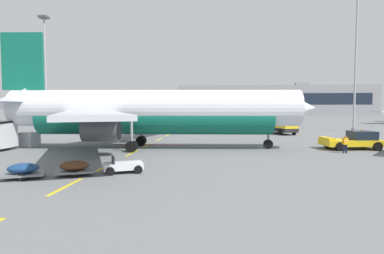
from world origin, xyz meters
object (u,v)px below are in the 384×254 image
airliner_foreground (150,111)px  uld_cargo_container (30,139)px  apron_light_mast_near (45,58)px  apron_light_mast_far (357,27)px  baggage_train (75,168)px  pushback_tug (354,141)px  fuel_service_truck (279,124)px  ground_crew_worker (345,143)px

airliner_foreground → uld_cargo_container: airliner_foreground is taller
apron_light_mast_near → airliner_foreground: bearing=-47.7°
airliner_foreground → apron_light_mast_far: apron_light_mast_far is taller
airliner_foreground → baggage_train: (-1.74, -13.78, -3.42)m
pushback_tug → apron_light_mast_near: size_ratio=0.27×
uld_cargo_container → apron_light_mast_far: 54.53m
baggage_train → apron_light_mast_near: size_ratio=0.35×
baggage_train → uld_cargo_container: bearing=130.4°
fuel_service_truck → apron_light_mast_near: size_ratio=0.31×
ground_crew_worker → apron_light_mast_far: 35.02m
baggage_train → ground_crew_worker: (21.09, 12.28, 0.45)m
fuel_service_truck → uld_cargo_container: fuel_service_truck is taller
airliner_foreground → ground_crew_worker: (19.35, -1.50, -2.98)m
airliner_foreground → pushback_tug: bearing=4.6°
baggage_train → apron_light_mast_far: 54.85m
fuel_service_truck → airliner_foreground: bearing=-129.3°
apron_light_mast_near → apron_light_mast_far: bearing=-6.8°
pushback_tug → baggage_train: pushback_tug is taller
baggage_train → ground_crew_worker: size_ratio=4.96×
baggage_train → ground_crew_worker: bearing=30.2°
apron_light_mast_far → uld_cargo_container: bearing=-149.2°
uld_cargo_container → apron_light_mast_far: (44.35, 26.48, 17.46)m
apron_light_mast_near → apron_light_mast_far: apron_light_mast_far is taller
fuel_service_truck → ground_crew_worker: 22.02m
apron_light_mast_far → pushback_tug: bearing=-110.3°
uld_cargo_container → apron_light_mast_near: (-17.33, 33.81, 14.07)m
baggage_train → uld_cargo_container: 18.50m
airliner_foreground → baggage_train: 14.31m
airliner_foreground → fuel_service_truck: airliner_foreground is taller
ground_crew_worker → uld_cargo_container: 33.13m
baggage_train → fuel_service_truck: bearing=61.7°
pushback_tug → fuel_service_truck: (-4.70, 18.63, 0.74)m
pushback_tug → uld_cargo_container: 35.10m
baggage_train → ground_crew_worker: 24.41m
pushback_tug → apron_light_mast_near: bearing=148.3°
ground_crew_worker → apron_light_mast_far: bearing=68.3°
airliner_foreground → ground_crew_worker: airliner_foreground is taller
airliner_foreground → apron_light_mast_far: size_ratio=1.16×
fuel_service_truck → baggage_train: 38.78m
airliner_foreground → pushback_tug: (21.35, 1.72, -3.05)m
baggage_train → apron_light_mast_far: apron_light_mast_far is taller
ground_crew_worker → apron_light_mast_far: apron_light_mast_far is taller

